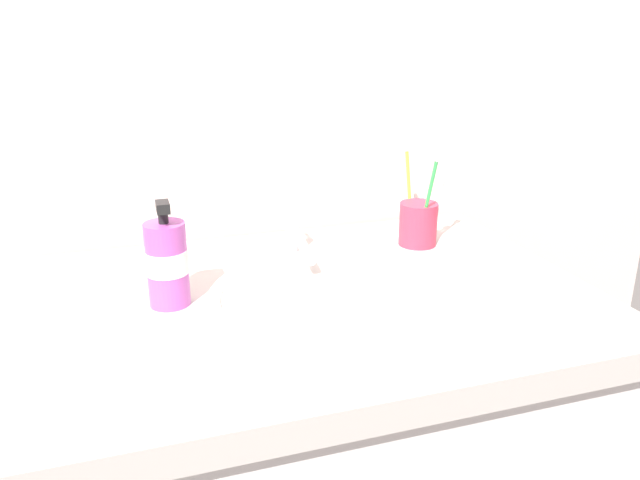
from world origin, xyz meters
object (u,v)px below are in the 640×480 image
(faucet, at_px, (296,234))
(toothbrush_cup, at_px, (418,224))
(soap_dispenser, at_px, (167,263))
(toothbrush_green, at_px, (429,192))
(toothbrush_yellow, at_px, (409,183))
(toothbrush_white, at_px, (442,194))

(faucet, bearing_deg, toothbrush_cup, 0.65)
(faucet, distance_m, soap_dispenser, 0.29)
(toothbrush_green, xyz_separation_m, toothbrush_yellow, (-0.00, 0.09, -0.00))
(toothbrush_cup, bearing_deg, soap_dispenser, -165.18)
(toothbrush_green, bearing_deg, toothbrush_cup, 91.93)
(toothbrush_green, relative_size, toothbrush_yellow, 1.03)
(toothbrush_cup, bearing_deg, faucet, -179.35)
(toothbrush_cup, distance_m, soap_dispenser, 0.53)
(toothbrush_green, height_order, toothbrush_white, toothbrush_green)
(toothbrush_yellow, height_order, soap_dispenser, toothbrush_yellow)
(soap_dispenser, bearing_deg, toothbrush_white, 12.75)
(toothbrush_cup, relative_size, toothbrush_white, 0.49)
(toothbrush_green, bearing_deg, toothbrush_yellow, 91.21)
(toothbrush_cup, bearing_deg, toothbrush_green, -88.07)
(toothbrush_yellow, distance_m, soap_dispenser, 0.55)
(soap_dispenser, bearing_deg, toothbrush_green, 10.76)
(faucet, distance_m, toothbrush_yellow, 0.28)
(toothbrush_yellow, bearing_deg, faucet, -168.36)
(toothbrush_green, relative_size, toothbrush_white, 1.15)
(toothbrush_cup, height_order, toothbrush_white, toothbrush_white)
(toothbrush_cup, height_order, soap_dispenser, soap_dispenser)
(toothbrush_white, height_order, toothbrush_yellow, toothbrush_yellow)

